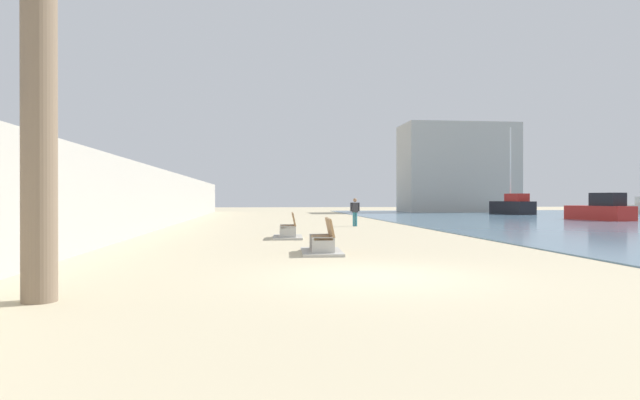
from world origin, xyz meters
The scene contains 8 objects.
ground_plane centered at (0.00, 18.00, 0.00)m, with size 120.00×120.00×0.00m, color #C6B793.
seawall centered at (-7.50, 18.00, 1.49)m, with size 0.80×64.00×2.99m, color #ADAAA3.
bench_near centered at (-0.53, 4.48, 0.23)m, with size 1.20×2.15×0.98m.
bench_far centered at (-1.16, 10.16, 0.23)m, with size 1.20×2.15×0.98m.
person_walking centered at (2.89, 18.35, 0.87)m, with size 0.53×0.20×1.52m.
boat_distant centered at (20.67, 23.51, 0.72)m, with size 2.70×4.75×1.84m.
boat_outer centered at (20.88, 36.61, 0.81)m, with size 2.42×4.96×8.03m.
harbor_building centered at (19.18, 46.00, 4.75)m, with size 12.00×6.00×9.49m, color #ADAAA3.
Camera 1 is at (-2.29, -10.32, 1.54)m, focal length 30.16 mm.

